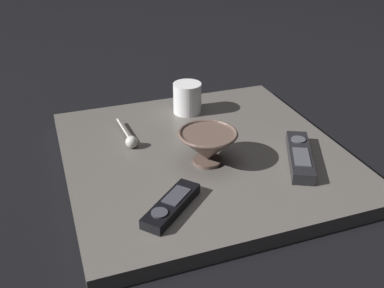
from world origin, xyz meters
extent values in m
plane|color=black|center=(0.00, 0.00, 0.00)|extent=(6.00, 6.00, 0.00)
cube|color=#5B5651|center=(0.00, 0.00, 0.02)|extent=(0.63, 0.64, 0.03)
cylinder|color=brown|center=(-0.01, -0.05, 0.04)|extent=(0.07, 0.07, 0.01)
cone|color=brown|center=(-0.01, -0.05, 0.07)|extent=(0.13, 0.13, 0.06)
torus|color=brown|center=(-0.01, -0.05, 0.11)|extent=(0.13, 0.13, 0.01)
cylinder|color=white|center=(0.03, 0.21, 0.08)|extent=(0.08, 0.08, 0.08)
cylinder|color=silver|center=(-0.16, 0.14, 0.05)|extent=(0.01, 0.12, 0.01)
sphere|color=silver|center=(-0.15, 0.07, 0.05)|extent=(0.03, 0.03, 0.03)
cube|color=black|center=(0.19, -0.12, 0.05)|extent=(0.13, 0.20, 0.03)
cylinder|color=#4C4C54|center=(0.21, -0.07, 0.06)|extent=(0.03, 0.03, 0.00)
cube|color=#4C4C54|center=(0.18, -0.14, 0.06)|extent=(0.07, 0.09, 0.00)
cube|color=black|center=(-0.14, -0.19, 0.04)|extent=(0.14, 0.14, 0.02)
cylinder|color=#3A3A42|center=(-0.17, -0.22, 0.06)|extent=(0.03, 0.03, 0.00)
cube|color=#3A3A42|center=(-0.12, -0.18, 0.06)|extent=(0.07, 0.06, 0.00)
camera|label=1|loc=(-0.33, -0.84, 0.56)|focal=41.78mm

